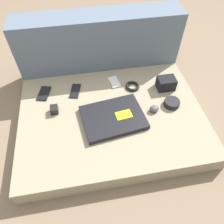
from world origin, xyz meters
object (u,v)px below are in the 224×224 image
(laptop, at_px, (113,117))
(computer_mouse, at_px, (154,109))
(phone_black, at_px, (44,93))
(camera_pouch, at_px, (166,83))
(charger_brick, at_px, (54,110))
(speaker_puck, at_px, (172,103))
(phone_silver, at_px, (114,82))
(phone_small, at_px, (75,91))

(laptop, height_order, computer_mouse, computer_mouse)
(phone_black, xyz_separation_m, camera_pouch, (0.77, -0.08, 0.03))
(phone_black, xyz_separation_m, charger_brick, (0.07, -0.16, 0.02))
(phone_black, bearing_deg, laptop, -20.28)
(laptop, xyz_separation_m, phone_black, (-0.39, 0.27, -0.01))
(speaker_puck, height_order, phone_silver, speaker_puck)
(phone_black, distance_m, phone_small, 0.20)
(laptop, bearing_deg, charger_brick, 153.30)
(phone_small, relative_size, camera_pouch, 1.21)
(laptop, xyz_separation_m, charger_brick, (-0.33, 0.11, 0.01))
(phone_black, bearing_deg, charger_brick, -53.19)
(laptop, height_order, phone_small, laptop)
(phone_silver, relative_size, charger_brick, 2.16)
(computer_mouse, xyz_separation_m, charger_brick, (-0.58, 0.09, 0.00))
(speaker_puck, xyz_separation_m, phone_silver, (-0.30, 0.25, -0.01))
(phone_silver, xyz_separation_m, phone_black, (-0.46, -0.02, -0.00))
(camera_pouch, bearing_deg, computer_mouse, -126.14)
(phone_silver, distance_m, charger_brick, 0.43)
(phone_small, xyz_separation_m, camera_pouch, (0.58, -0.07, 0.03))
(laptop, distance_m, computer_mouse, 0.25)
(speaker_puck, distance_m, phone_black, 0.79)
(camera_pouch, distance_m, charger_brick, 0.71)
(phone_black, xyz_separation_m, phone_small, (0.20, -0.01, -0.00))
(laptop, bearing_deg, camera_pouch, 19.62)
(speaker_puck, bearing_deg, computer_mouse, -166.79)
(speaker_puck, height_order, phone_small, speaker_puck)
(computer_mouse, distance_m, phone_black, 0.69)
(phone_black, relative_size, camera_pouch, 1.20)
(phone_small, bearing_deg, phone_silver, 21.74)
(laptop, relative_size, phone_small, 2.81)
(computer_mouse, xyz_separation_m, phone_black, (-0.64, 0.26, -0.01))
(laptop, distance_m, phone_silver, 0.31)
(phone_black, bearing_deg, camera_pouch, 8.76)
(charger_brick, bearing_deg, computer_mouse, -9.25)
(phone_silver, bearing_deg, laptop, -111.07)
(speaker_puck, xyz_separation_m, charger_brick, (-0.69, 0.07, 0.00))
(laptop, xyz_separation_m, computer_mouse, (0.25, 0.02, 0.00))
(laptop, height_order, speaker_puck, speaker_puck)
(computer_mouse, distance_m, camera_pouch, 0.22)
(computer_mouse, distance_m, phone_small, 0.51)
(speaker_puck, bearing_deg, phone_black, 163.34)
(phone_black, distance_m, charger_brick, 0.18)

